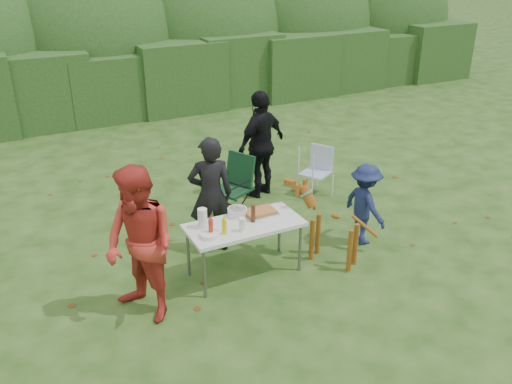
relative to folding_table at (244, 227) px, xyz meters
name	(u,v)px	position (x,y,z in m)	size (l,w,h in m)	color
ground	(266,276)	(0.21, -0.21, -0.69)	(80.00, 80.00, 0.00)	#1E4211
hedge_row	(114,85)	(0.21, 7.79, 0.16)	(22.00, 1.40, 1.70)	#23471C
shrub_backdrop	(96,44)	(0.21, 9.39, 0.91)	(20.00, 2.60, 3.20)	#3D6628
folding_table	(244,227)	(0.00, 0.00, 0.00)	(1.50, 0.70, 0.74)	silver
person_cook	(211,195)	(-0.14, 0.77, 0.16)	(0.62, 0.41, 1.70)	black
person_red_jacket	(140,246)	(-1.43, -0.28, 0.25)	(0.91, 0.71, 1.87)	#B82F26
person_black_puffy	(261,144)	(1.35, 2.12, 0.23)	(1.08, 0.45, 1.84)	black
child	(365,204)	(1.90, -0.04, -0.08)	(0.79, 0.45, 1.22)	#18214C
dog	(334,228)	(1.20, -0.30, -0.16)	(1.12, 0.45, 1.06)	brown
camping_chair	(232,186)	(0.57, 1.64, -0.19)	(0.61, 0.61, 0.98)	#0F341B
lawn_chair	(316,171)	(2.20, 1.71, -0.27)	(0.50, 0.50, 0.84)	#4080BA
food_tray	(260,213)	(0.30, 0.15, 0.06)	(0.45, 0.30, 0.02)	#B7B7BA
focaccia_bread	(260,211)	(0.30, 0.15, 0.09)	(0.40, 0.26, 0.04)	#B56E36
mustard_bottle	(224,227)	(-0.34, -0.13, 0.15)	(0.06, 0.06, 0.20)	#C8D100
ketchup_bottle	(211,227)	(-0.50, -0.09, 0.16)	(0.06, 0.06, 0.22)	#B7321F
beer_bottle	(253,213)	(0.12, -0.01, 0.17)	(0.06, 0.06, 0.24)	#47230F
paper_towel_roll	(203,218)	(-0.51, 0.14, 0.18)	(0.12, 0.12, 0.26)	white
cup_stack	(242,225)	(-0.11, -0.17, 0.14)	(0.08, 0.08, 0.18)	white
pasta_bowl	(237,212)	(0.02, 0.25, 0.10)	(0.26, 0.26, 0.10)	silver
plate_stack	(210,235)	(-0.53, -0.11, 0.08)	(0.24, 0.24, 0.05)	white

